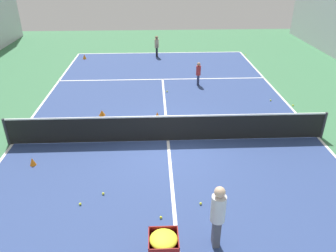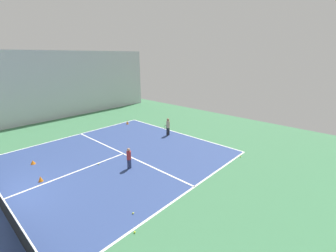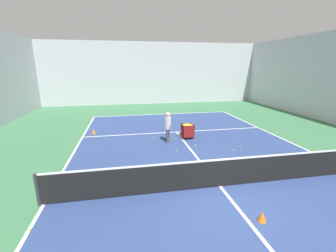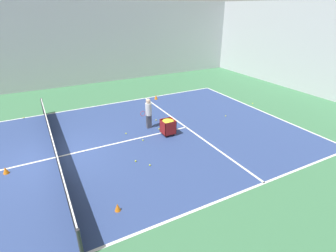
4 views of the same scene
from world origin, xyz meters
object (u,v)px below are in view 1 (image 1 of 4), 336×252
(coach_at_net, at_px, (218,213))
(ball_cart, at_px, (164,245))
(child_midcourt, at_px, (198,72))
(training_cone_0, at_px, (102,113))
(tennis_net, at_px, (168,128))
(player_near_baseline, at_px, (157,45))

(coach_at_net, distance_m, ball_cart, 1.35)
(coach_at_net, distance_m, child_midcourt, 10.40)
(training_cone_0, bearing_deg, tennis_net, 139.83)
(player_near_baseline, bearing_deg, coach_at_net, 8.57)
(ball_cart, bearing_deg, player_near_baseline, -90.31)
(child_midcourt, relative_size, training_cone_0, 4.41)
(ball_cart, bearing_deg, training_cone_0, -72.86)
(tennis_net, height_order, training_cone_0, tennis_net)
(tennis_net, xyz_separation_m, child_midcourt, (-1.78, -5.61, 0.16))
(coach_at_net, relative_size, ball_cart, 1.99)
(tennis_net, distance_m, child_midcourt, 5.88)
(player_near_baseline, xyz_separation_m, training_cone_0, (2.39, 8.69, -0.65))
(coach_at_net, bearing_deg, child_midcourt, -5.28)
(tennis_net, xyz_separation_m, coach_at_net, (-0.87, 4.75, 0.42))
(training_cone_0, bearing_deg, coach_at_net, 116.68)
(child_midcourt, height_order, training_cone_0, child_midcourt)
(tennis_net, height_order, coach_at_net, coach_at_net)
(tennis_net, relative_size, ball_cart, 13.75)
(player_near_baseline, bearing_deg, ball_cart, 4.21)
(coach_at_net, height_order, ball_cart, coach_at_net)
(child_midcourt, bearing_deg, coach_at_net, -0.88)
(child_midcourt, xyz_separation_m, ball_cart, (2.10, 10.86, -0.09))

